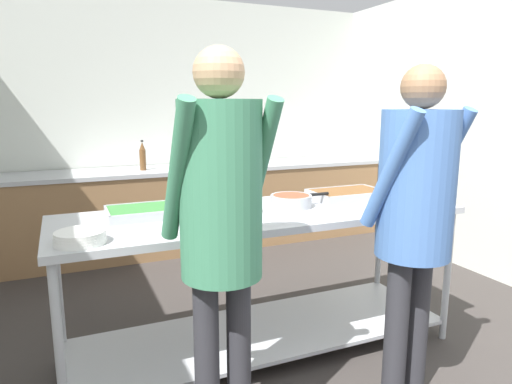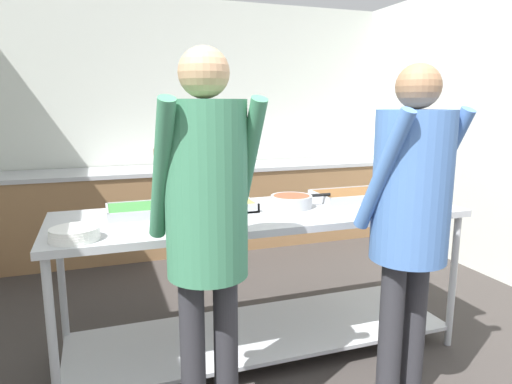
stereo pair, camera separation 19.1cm
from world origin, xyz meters
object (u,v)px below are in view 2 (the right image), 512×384
(serving_tray_vegetables, at_px, (351,196))
(water_bottle, at_px, (157,156))
(plate_stack, at_px, (74,234))
(guest_serving_right, at_px, (207,210))
(sauce_pan, at_px, (292,201))
(guest_serving_left, at_px, (411,204))
(broccoli_bowl, at_px, (417,197))
(serving_tray_greens, at_px, (220,206))
(serving_tray_roast, at_px, (144,210))

(serving_tray_vegetables, relative_size, water_bottle, 1.65)
(plate_stack, relative_size, guest_serving_right, 0.13)
(sauce_pan, bearing_deg, serving_tray_vegetables, 10.92)
(guest_serving_left, bearing_deg, plate_stack, 163.05)
(broccoli_bowl, bearing_deg, serving_tray_greens, 171.36)
(guest_serving_left, bearing_deg, sauce_pan, 110.63)
(serving_tray_roast, distance_m, guest_serving_left, 1.48)
(serving_tray_roast, bearing_deg, guest_serving_left, -36.66)
(sauce_pan, xyz_separation_m, serving_tray_vegetables, (0.48, 0.09, -0.02))
(serving_tray_roast, bearing_deg, sauce_pan, -7.11)
(serving_tray_roast, relative_size, broccoli_bowl, 2.33)
(plate_stack, xyz_separation_m, guest_serving_right, (0.55, -0.41, 0.17))
(serving_tray_roast, distance_m, sauce_pan, 0.90)
(serving_tray_vegetables, bearing_deg, guest_serving_left, -102.61)
(water_bottle, bearing_deg, serving_tray_roast, -99.29)
(serving_tray_vegetables, height_order, broccoli_bowl, broccoli_bowl)
(sauce_pan, distance_m, water_bottle, 2.23)
(guest_serving_right, bearing_deg, water_bottle, 87.04)
(serving_tray_roast, xyz_separation_m, broccoli_bowl, (1.75, -0.23, 0.01))
(serving_tray_greens, distance_m, serving_tray_vegetables, 0.92)
(serving_tray_roast, height_order, serving_tray_greens, same)
(sauce_pan, relative_size, broccoli_bowl, 2.21)
(serving_tray_greens, distance_m, guest_serving_left, 1.13)
(plate_stack, distance_m, guest_serving_left, 1.62)
(broccoli_bowl, bearing_deg, serving_tray_vegetables, 150.81)
(serving_tray_roast, distance_m, serving_tray_greens, 0.45)
(plate_stack, relative_size, sauce_pan, 0.59)
(plate_stack, relative_size, serving_tray_roast, 0.56)
(guest_serving_left, relative_size, water_bottle, 5.74)
(plate_stack, bearing_deg, water_bottle, 74.09)
(plate_stack, height_order, sauce_pan, sauce_pan)
(serving_tray_greens, xyz_separation_m, serving_tray_vegetables, (0.92, 0.01, 0.00))
(plate_stack, distance_m, broccoli_bowl, 2.12)
(serving_tray_roast, relative_size, sauce_pan, 1.06)
(sauce_pan, height_order, water_bottle, water_bottle)
(sauce_pan, height_order, serving_tray_vegetables, sauce_pan)
(broccoli_bowl, bearing_deg, guest_serving_left, -131.00)
(serving_tray_greens, xyz_separation_m, broccoli_bowl, (1.30, -0.20, 0.01))
(serving_tray_roast, xyz_separation_m, sauce_pan, (0.89, -0.11, 0.02))
(serving_tray_roast, height_order, serving_tray_vegetables, same)
(plate_stack, xyz_separation_m, serving_tray_vegetables, (1.74, 0.39, -0.00))
(serving_tray_vegetables, distance_m, water_bottle, 2.31)
(sauce_pan, bearing_deg, plate_stack, -166.71)
(broccoli_bowl, distance_m, guest_serving_right, 1.68)
(sauce_pan, xyz_separation_m, water_bottle, (-0.56, 2.15, 0.08))
(serving_tray_roast, bearing_deg, serving_tray_vegetables, -0.77)
(broccoli_bowl, xyz_separation_m, guest_serving_right, (-1.56, -0.59, 0.16))
(serving_tray_greens, relative_size, water_bottle, 1.36)
(serving_tray_roast, relative_size, guest_serving_left, 0.24)
(serving_tray_vegetables, xyz_separation_m, water_bottle, (-1.04, 2.06, 0.09))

